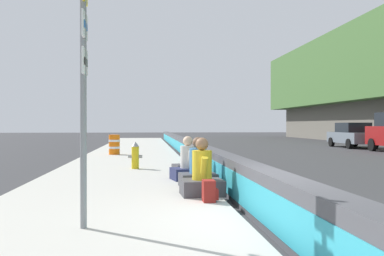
{
  "coord_description": "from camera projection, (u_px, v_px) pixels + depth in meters",
  "views": [
    {
      "loc": [
        -6.28,
        1.92,
        1.57
      ],
      "look_at": [
        8.57,
        0.36,
        1.45
      ],
      "focal_mm": 40.0,
      "sensor_mm": 36.0,
      "label": 1
    }
  ],
  "objects": [
    {
      "name": "ground_plane",
      "position": [
        275.0,
        228.0,
        6.46
      ],
      "size": [
        160.0,
        160.0,
        0.0
      ],
      "primitive_type": "plane",
      "color": "#353538",
      "rests_on": "ground"
    },
    {
      "name": "sidewalk_strip",
      "position": [
        96.0,
        228.0,
        6.18
      ],
      "size": [
        80.0,
        4.4,
        0.14
      ],
      "primitive_type": "cube",
      "color": "#B5B2A8",
      "rests_on": "ground_plane"
    },
    {
      "name": "jersey_barrier",
      "position": [
        274.0,
        200.0,
        6.46
      ],
      "size": [
        76.0,
        0.45,
        0.85
      ],
      "color": "#47474C",
      "rests_on": "ground_plane"
    },
    {
      "name": "route_sign_post",
      "position": [
        84.0,
        77.0,
        5.89
      ],
      "size": [
        0.44,
        0.09,
        3.6
      ],
      "color": "gray",
      "rests_on": "sidewalk_strip"
    },
    {
      "name": "fire_hydrant",
      "position": [
        135.0,
        155.0,
        13.87
      ],
      "size": [
        0.26,
        0.46,
        0.88
      ],
      "color": "gold",
      "rests_on": "sidewalk_strip"
    },
    {
      "name": "seated_person_foreground",
      "position": [
        202.0,
        177.0,
        8.66
      ],
      "size": [
        0.76,
        0.88,
        1.17
      ],
      "color": "#424247",
      "rests_on": "sidewalk_strip"
    },
    {
      "name": "seated_person_middle",
      "position": [
        198.0,
        171.0,
        9.83
      ],
      "size": [
        0.76,
        0.87,
        1.15
      ],
      "color": "#424247",
      "rests_on": "sidewalk_strip"
    },
    {
      "name": "seated_person_rear",
      "position": [
        188.0,
        166.0,
        11.11
      ],
      "size": [
        0.83,
        0.93,
        1.13
      ],
      "color": "#23284C",
      "rests_on": "sidewalk_strip"
    },
    {
      "name": "seated_person_far",
      "position": [
        187.0,
        163.0,
        12.4
      ],
      "size": [
        0.8,
        0.89,
        1.05
      ],
      "color": "#424247",
      "rests_on": "sidewalk_strip"
    },
    {
      "name": "backpack",
      "position": [
        209.0,
        191.0,
        7.93
      ],
      "size": [
        0.32,
        0.28,
        0.4
      ],
      "color": "maroon",
      "rests_on": "sidewalk_strip"
    },
    {
      "name": "construction_barrel",
      "position": [
        114.0,
        145.0,
        20.47
      ],
      "size": [
        0.54,
        0.54,
        0.95
      ],
      "color": "orange",
      "rests_on": "sidewalk_strip"
    },
    {
      "name": "parked_car_midline",
      "position": [
        352.0,
        135.0,
        29.2
      ],
      "size": [
        4.55,
        2.06,
        1.71
      ],
      "color": "slate",
      "rests_on": "ground_plane"
    }
  ]
}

